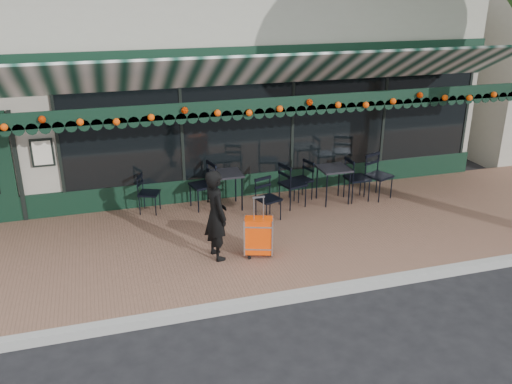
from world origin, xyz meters
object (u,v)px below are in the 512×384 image
object	(u,v)px
chair_b_front	(268,199)
chair_a_left	(301,180)
chair_a_front	(379,176)
chair_b_left	(203,186)
chair_a_right	(357,179)
chair_solo	(149,194)
suitcase	(259,236)
cafe_table_a	(334,171)
woman	(216,215)
chair_b_right	(293,184)
cafe_table_b	(226,176)

from	to	relation	value
chair_b_front	chair_a_left	bearing A→B (deg)	20.61
chair_a_front	chair_b_left	xyz separation A→B (m)	(-3.75, 0.55, -0.01)
chair_a_right	chair_solo	world-z (taller)	chair_a_right
suitcase	cafe_table_a	distance (m)	2.94
woman	chair_b_right	bearing A→B (deg)	-59.57
chair_b_front	chair_solo	xyz separation A→B (m)	(-2.20, 1.04, -0.02)
woman	chair_a_left	bearing A→B (deg)	-58.89
woman	chair_b_left	xyz separation A→B (m)	(0.21, 2.21, -0.30)
chair_b_front	cafe_table_b	bearing A→B (deg)	108.34
chair_b_right	chair_solo	xyz separation A→B (m)	(-2.90, 0.53, -0.08)
suitcase	chair_solo	world-z (taller)	suitcase
suitcase	chair_b_front	bearing A→B (deg)	84.58
suitcase	chair_a_front	distance (m)	3.73
suitcase	chair_b_front	size ratio (longest dim) A/B	1.27
woman	chair_solo	bearing A→B (deg)	10.52
cafe_table_a	chair_a_right	distance (m)	0.58
chair_a_left	chair_a_right	xyz separation A→B (m)	(1.14, -0.38, 0.05)
chair_a_front	chair_solo	size ratio (longest dim) A/B	1.22
chair_a_right	chair_b_front	size ratio (longest dim) A/B	1.12
chair_solo	suitcase	bearing A→B (deg)	-125.10
suitcase	chair_b_right	xyz separation A→B (m)	(1.32, 1.90, 0.12)
woman	chair_b_right	distance (m)	2.69
woman	chair_a_right	distance (m)	3.86
cafe_table_b	chair_a_right	size ratio (longest dim) A/B	0.80
cafe_table_b	chair_b_right	bearing A→B (deg)	-13.39
suitcase	cafe_table_a	size ratio (longest dim) A/B	1.41
woman	suitcase	size ratio (longest dim) A/B	1.45
woman	chair_b_right	xyz separation A→B (m)	(2.02, 1.75, -0.30)
cafe_table_a	chair_b_left	world-z (taller)	chair_b_left
suitcase	chair_b_front	xyz separation A→B (m)	(0.62, 1.39, 0.06)
cafe_table_b	chair_b_front	size ratio (longest dim) A/B	0.90
cafe_table_a	chair_solo	xyz separation A→B (m)	(-3.80, 0.54, -0.28)
cafe_table_a	chair_a_left	distance (m)	0.73
chair_a_left	chair_a_front	size ratio (longest dim) A/B	0.87
chair_a_right	chair_a_front	world-z (taller)	chair_a_front
chair_a_left	chair_solo	size ratio (longest dim) A/B	1.06
chair_a_right	chair_solo	distance (m)	4.38
cafe_table_b	chair_b_right	distance (m)	1.38
chair_a_left	chair_a_right	size ratio (longest dim) A/B	0.89
cafe_table_b	chair_a_front	bearing A→B (deg)	-7.17
suitcase	chair_b_front	world-z (taller)	suitcase
woman	chair_a_right	bearing A→B (deg)	-74.56
cafe_table_a	chair_a_left	size ratio (longest dim) A/B	0.89
chair_b_right	chair_b_front	world-z (taller)	chair_b_right
cafe_table_a	chair_a_front	distance (m)	1.06
cafe_table_b	chair_b_left	bearing A→B (deg)	164.26
chair_a_front	chair_a_left	bearing A→B (deg)	143.74
chair_b_left	suitcase	bearing A→B (deg)	-1.49
chair_b_left	woman	bearing A→B (deg)	-18.62
chair_a_right	chair_b_left	world-z (taller)	chair_b_left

